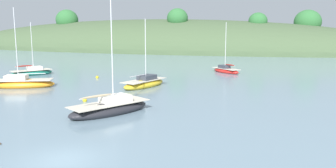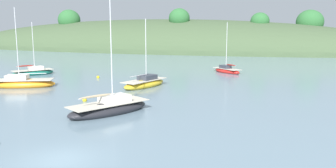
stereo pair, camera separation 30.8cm
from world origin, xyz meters
name	(u,v)px [view 2 (the right image)]	position (x,y,z in m)	size (l,w,h in m)	color
ground_plane	(61,160)	(0.00, 0.00, 0.00)	(400.00, 400.00, 0.00)	slate
far_shoreline_hill	(159,50)	(-24.90, 89.00, 0.09)	(150.00, 36.00, 22.60)	#425638
sailboat_orange_cutter	(145,83)	(-4.36, 24.07, 0.42)	(4.49, 7.52, 8.66)	gold
sailboat_red_portside	(227,70)	(3.50, 40.74, 0.36)	(5.47, 5.17, 8.32)	red
sailboat_white_near	(22,83)	(-18.81, 19.24, 0.46)	(8.27, 5.65, 10.03)	orange
sailboat_grey_yawl	(109,108)	(-2.31, 10.50, 0.46)	(6.15, 8.01, 10.66)	#232328
sailboat_blue_center	(33,72)	(-24.94, 28.91, 0.40)	(5.34, 6.63, 8.34)	#196B56
mooring_buoy_inner	(98,77)	(-13.61, 28.93, 0.12)	(0.44, 0.44, 0.54)	yellow
mooring_buoy_channel	(85,100)	(-6.97, 14.16, 0.12)	(0.44, 0.44, 0.54)	yellow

